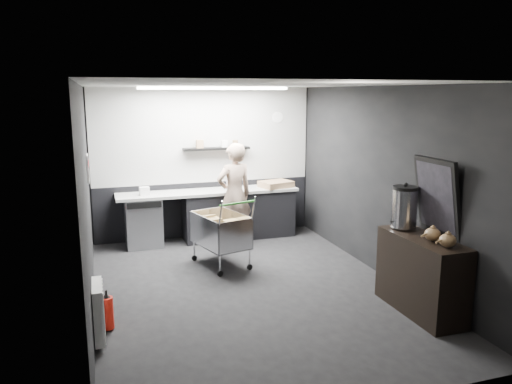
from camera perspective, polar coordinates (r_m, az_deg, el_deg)
name	(u,v)px	position (r m, az deg, el deg)	size (l,w,h in m)	color
floor	(249,289)	(6.86, -0.77, -11.02)	(5.50, 5.50, 0.00)	black
ceiling	(249,85)	(6.34, -0.83, 12.16)	(5.50, 5.50, 0.00)	silver
wall_back	(204,163)	(9.09, -5.94, 3.32)	(5.50, 5.50, 0.00)	black
wall_front	(353,256)	(4.00, 11.02, -7.20)	(5.50, 5.50, 0.00)	black
wall_left	(87,201)	(6.19, -18.78, -1.01)	(5.50, 5.50, 0.00)	black
wall_right	(384,183)	(7.30, 14.38, 1.05)	(5.50, 5.50, 0.00)	black
kitchen_wall_panel	(204,135)	(9.02, -5.98, 6.45)	(3.95, 0.02, 1.70)	#B7B7B2
dado_panel	(205,209)	(9.23, -5.81, -1.92)	(3.95, 0.02, 1.00)	black
floating_shelf	(216,148)	(8.98, -4.55, 4.98)	(1.20, 0.22, 0.04)	black
wall_clock	(278,117)	(9.38, 2.48, 8.53)	(0.20, 0.20, 0.03)	white
poster	(88,169)	(7.43, -18.65, 2.56)	(0.02, 0.30, 0.40)	silver
poster_red_band	(88,164)	(7.42, -18.64, 3.09)	(0.01, 0.22, 0.10)	red
radiator	(98,311)	(5.63, -17.57, -12.87)	(0.10, 0.50, 0.60)	white
ceiling_strip	(214,88)	(8.13, -4.77, 11.74)	(2.40, 0.20, 0.04)	white
prep_counter	(217,214)	(8.97, -4.53, -2.56)	(3.20, 0.61, 0.90)	black
person	(234,195)	(8.51, -2.48, -0.34)	(0.65, 0.43, 1.78)	beige
shopping_cart	(221,233)	(7.61, -4.07, -4.65)	(0.83, 1.13, 1.08)	silver
sideboard	(421,264)	(6.34, 18.34, -7.83)	(0.53, 1.24, 1.86)	black
fire_extinguisher	(107,312)	(5.92, -16.63, -12.97)	(0.14, 0.14, 0.45)	red
cardboard_box	(276,184)	(9.14, 2.29, 0.91)	(0.55, 0.42, 0.11)	#A07B55
pink_tub	(232,184)	(8.93, -2.74, 0.96)	(0.20, 0.20, 0.20)	silver
white_container	(144,191)	(8.62, -12.63, 0.10)	(0.16, 0.12, 0.14)	white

